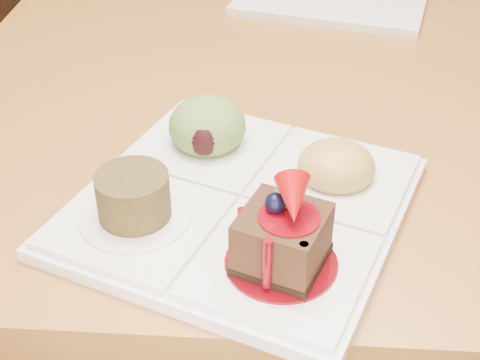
{
  "coord_description": "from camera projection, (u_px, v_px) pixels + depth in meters",
  "views": [
    {
      "loc": [
        -0.1,
        -1.23,
        1.13
      ],
      "look_at": [
        -0.13,
        -0.75,
        0.79
      ],
      "focal_mm": 50.0,
      "sensor_mm": 36.0,
      "label": 1
    }
  ],
  "objects": [
    {
      "name": "ground",
      "position": [
        311.0,
        263.0,
        1.65
      ],
      "size": [
        6.0,
        6.0,
        0.0
      ],
      "primitive_type": "plane",
      "color": "#5A3119"
    },
    {
      "name": "sampler_plate",
      "position": [
        240.0,
        189.0,
        0.6
      ],
      "size": [
        0.36,
        0.36,
        0.11
      ],
      "rotation": [
        0.0,
        0.0,
        -0.37
      ],
      "color": "white",
      "rests_on": "dining_table"
    }
  ]
}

